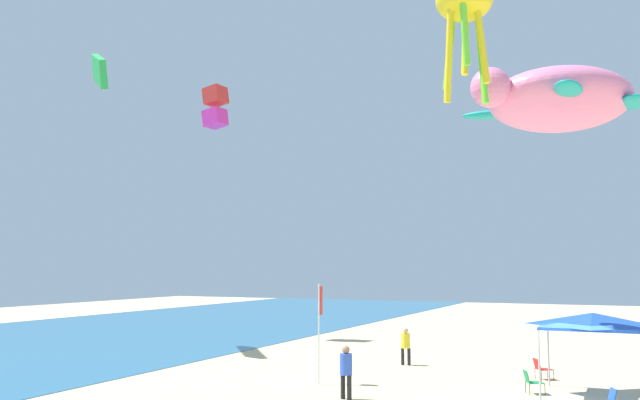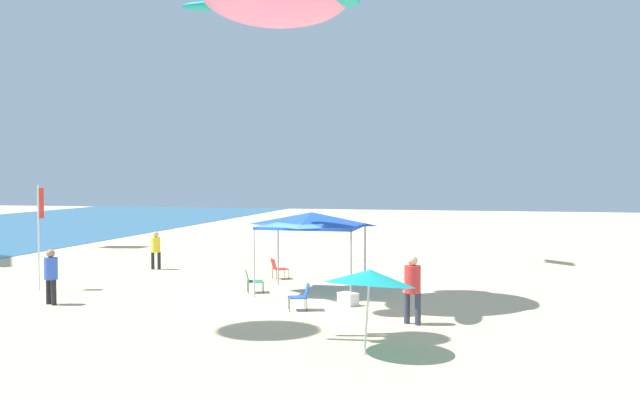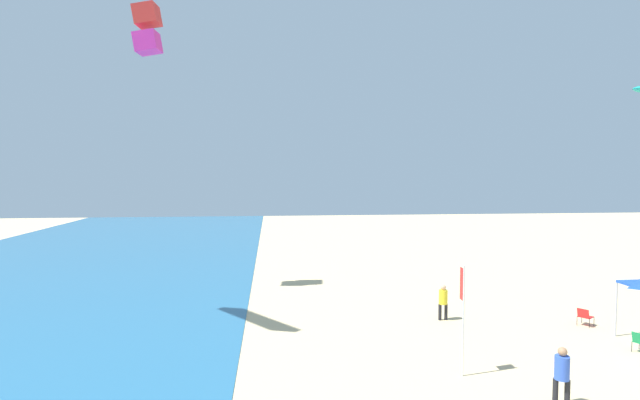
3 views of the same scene
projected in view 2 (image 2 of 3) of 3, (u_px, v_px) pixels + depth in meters
The scene contains 11 objects.
ground at pixel (281, 303), 22.62m from camera, with size 120.00×120.00×0.10m, color #D6BC8C.
canopy_tent at pixel (312, 220), 24.17m from camera, with size 2.87×3.38×2.84m.
beach_umbrella at pixel (370, 277), 16.02m from camera, with size 2.18×2.16×2.13m.
folding_chair_near_cooler at pixel (252, 279), 24.24m from camera, with size 0.72×0.78×0.82m.
folding_chair_facing_ocean at pixel (278, 267), 27.43m from camera, with size 0.78×0.81×0.82m.
folding_chair_left_of_tent at pixel (301, 295), 21.10m from camera, with size 0.70×0.77×0.82m.
cooler_box at pixel (348, 299), 21.91m from camera, with size 0.69×0.74×0.40m.
banner_flag at pixel (39, 227), 24.72m from camera, with size 0.36×0.06×3.77m.
person_by_tent at pixel (51, 272), 21.99m from camera, with size 0.42×0.44×1.77m.
person_far_stroller at pixel (412, 284), 19.09m from camera, with size 0.46×0.48×1.92m.
person_watching_sky at pixel (156, 247), 30.24m from camera, with size 0.39×0.44×1.66m.
Camera 2 is at (-21.60, -6.37, 4.13)m, focal length 38.79 mm.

